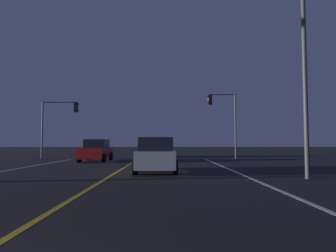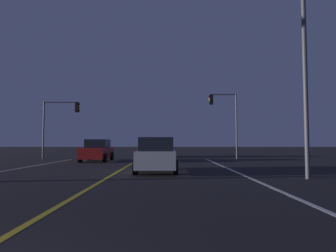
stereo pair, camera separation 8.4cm
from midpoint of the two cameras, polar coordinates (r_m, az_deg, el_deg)
lane_edge_right at (r=11.28m, az=17.64°, el=-10.42°), size 0.16×30.54×0.01m
lane_center_divider at (r=11.03m, az=-13.30°, el=-10.65°), size 0.16×30.54×0.01m
car_oncoming at (r=23.79m, az=-13.53°, el=-4.63°), size 2.02×4.30×1.70m
car_ahead_far at (r=29.94m, az=-1.35°, el=-4.40°), size 2.02×4.30×1.70m
car_lead_same_lane at (r=14.71m, az=-2.23°, el=-5.65°), size 2.02×4.30×1.70m
traffic_light_near_right at (r=27.05m, az=10.54°, el=2.82°), size 2.56×0.36×5.82m
traffic_light_near_left at (r=28.18m, az=-19.89°, el=1.82°), size 3.29×0.36×5.11m
street_lamp_right_near at (r=13.56m, az=22.48°, el=14.11°), size 2.56×0.44×8.59m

